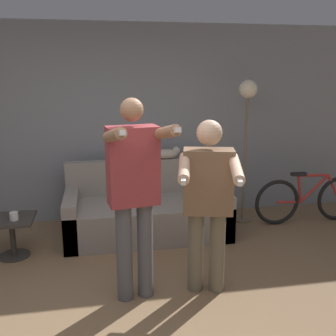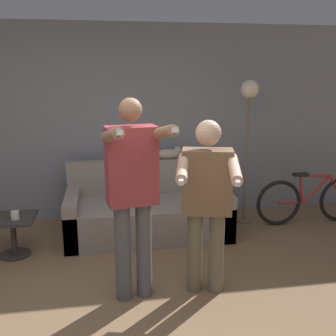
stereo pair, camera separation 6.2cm
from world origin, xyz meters
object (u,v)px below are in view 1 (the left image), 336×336
object	(u,v)px
cat	(167,153)
person_right	(208,197)
cup	(14,216)
bicycle	(308,199)
couch	(147,212)
person_left	(134,188)
floor_lamp	(247,109)
side_table	(12,229)

from	to	relation	value
cat	person_right	bearing A→B (deg)	-88.64
cup	person_right	bearing A→B (deg)	-28.48
bicycle	couch	bearing A→B (deg)	179.46
cup	cat	bearing A→B (deg)	23.39
person_left	cat	distance (m)	1.88
couch	person_left	distance (m)	1.64
couch	cat	distance (m)	0.82
floor_lamp	side_table	bearing A→B (deg)	-168.61
person_left	cup	bearing A→B (deg)	131.23
person_right	floor_lamp	xyz separation A→B (m)	(0.98, 1.64, 0.60)
cat	floor_lamp	size ratio (longest dim) A/B	0.23
cat	cup	world-z (taller)	cat
couch	side_table	xyz separation A→B (m)	(-1.52, -0.37, 0.05)
floor_lamp	cup	size ratio (longest dim) A/B	21.15
side_table	cat	bearing A→B (deg)	21.26
side_table	bicycle	world-z (taller)	bicycle
couch	side_table	bearing A→B (deg)	-166.38
floor_lamp	person_right	bearing A→B (deg)	-120.84
side_table	bicycle	xyz separation A→B (m)	(3.70, 0.35, 0.00)
person_left	side_table	xyz separation A→B (m)	(-1.24, 1.06, -0.71)
side_table	person_left	bearing A→B (deg)	-40.41
person_right	cup	xyz separation A→B (m)	(-1.84, 1.00, -0.43)
couch	cat	bearing A→B (deg)	47.30
cat	floor_lamp	xyz separation A→B (m)	(1.02, -0.14, 0.57)
person_left	floor_lamp	distance (m)	2.35
bicycle	floor_lamp	bearing A→B (deg)	164.65
couch	bicycle	world-z (taller)	couch
cat	bicycle	world-z (taller)	cat
cat	cup	size ratio (longest dim) A/B	4.83
person_right	cat	distance (m)	1.78
couch	person_left	bearing A→B (deg)	-101.22
cat	side_table	distance (m)	2.08
person_left	cup	distance (m)	1.65
person_right	floor_lamp	bearing A→B (deg)	72.86
person_right	bicycle	size ratio (longest dim) A/B	1.06
person_left	cat	xyz separation A→B (m)	(0.61, 1.78, -0.09)
person_right	person_left	bearing A→B (deg)	-166.41
person_left	bicycle	bearing A→B (deg)	20.90
floor_lamp	person_left	bearing A→B (deg)	-134.82
cat	floor_lamp	bearing A→B (deg)	-7.89
cup	floor_lamp	bearing A→B (deg)	12.73
couch	bicycle	distance (m)	2.17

